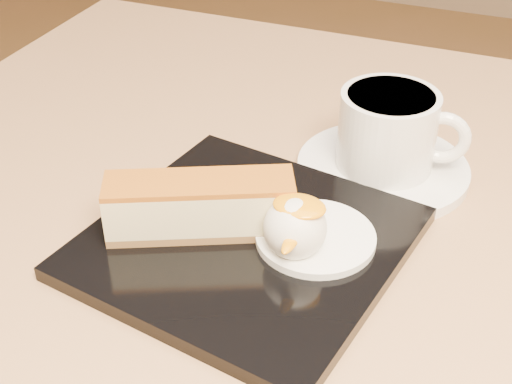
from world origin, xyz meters
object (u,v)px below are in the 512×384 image
at_px(dessert_plate, 246,243).
at_px(ice_cream_scoop, 295,228).
at_px(table, 268,361).
at_px(coffee_cup, 390,129).
at_px(saucer, 383,169).
at_px(cheesecake, 200,206).

xyz_separation_m(dessert_plate, ice_cream_scoop, (0.04, -0.00, 0.03)).
bearing_deg(table, dessert_plate, -103.41).
distance_m(table, coffee_cup, 0.24).
distance_m(dessert_plate, ice_cream_scoop, 0.05).
relative_size(ice_cream_scoop, saucer, 0.31).
relative_size(dessert_plate, ice_cream_scoop, 4.78).
bearing_deg(saucer, table, -120.28).
relative_size(table, saucer, 5.33).
relative_size(cheesecake, saucer, 0.95).
bearing_deg(saucer, coffee_cup, 6.47).
distance_m(ice_cream_scoop, coffee_cup, 0.15).
relative_size(dessert_plate, coffee_cup, 1.97).
xyz_separation_m(table, ice_cream_scoop, (0.03, -0.04, 0.19)).
relative_size(dessert_plate, saucer, 1.47).
bearing_deg(dessert_plate, cheesecake, -171.87).
bearing_deg(cheesecake, table, 15.11).
relative_size(ice_cream_scoop, coffee_cup, 0.41).
bearing_deg(ice_cream_scoop, coffee_cup, 77.05).
relative_size(table, ice_cream_scoop, 17.38).
height_order(table, ice_cream_scoop, ice_cream_scoop).
height_order(cheesecake, saucer, cheesecake).
height_order(table, saucer, saucer).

